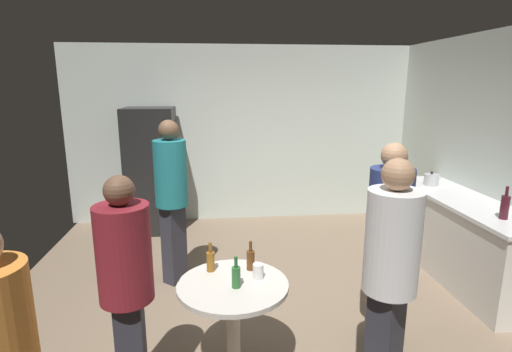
# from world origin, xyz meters

# --- Properties ---
(ground_plane) EXTENTS (5.20, 5.20, 0.10)m
(ground_plane) POSITION_xyz_m (0.00, 0.00, -0.05)
(ground_plane) COLOR #7A6651
(wall_back) EXTENTS (5.32, 0.06, 2.70)m
(wall_back) POSITION_xyz_m (0.00, 2.63, 1.35)
(wall_back) COLOR beige
(wall_back) RESTS_ON ground_plane
(refrigerator) EXTENTS (0.70, 0.68, 1.80)m
(refrigerator) POSITION_xyz_m (-1.34, 2.20, 0.90)
(refrigerator) COLOR black
(refrigerator) RESTS_ON ground_plane
(kitchen_counter) EXTENTS (0.64, 2.19, 0.90)m
(kitchen_counter) POSITION_xyz_m (2.28, 0.37, 0.45)
(kitchen_counter) COLOR beige
(kitchen_counter) RESTS_ON ground_plane
(kettle) EXTENTS (0.24, 0.17, 0.18)m
(kettle) POSITION_xyz_m (2.23, 0.97, 0.97)
(kettle) COLOR #B2B2B7
(kettle) RESTS_ON kitchen_counter
(wine_bottle_on_counter) EXTENTS (0.08, 0.08, 0.31)m
(wine_bottle_on_counter) POSITION_xyz_m (2.24, -0.30, 1.02)
(wine_bottle_on_counter) COLOR #3F141E
(wine_bottle_on_counter) RESTS_ON kitchen_counter
(foreground_table) EXTENTS (0.80, 0.80, 0.73)m
(foreground_table) POSITION_xyz_m (-0.31, -0.96, 0.63)
(foreground_table) COLOR beige
(foreground_table) RESTS_ON ground_plane
(beer_bottle_amber) EXTENTS (0.06, 0.06, 0.23)m
(beer_bottle_amber) POSITION_xyz_m (-0.47, -0.75, 0.82)
(beer_bottle_amber) COLOR #8C5919
(beer_bottle_amber) RESTS_ON foreground_table
(beer_bottle_brown) EXTENTS (0.06, 0.06, 0.23)m
(beer_bottle_brown) POSITION_xyz_m (-0.16, -0.76, 0.82)
(beer_bottle_brown) COLOR #593314
(beer_bottle_brown) RESTS_ON foreground_table
(beer_bottle_green) EXTENTS (0.06, 0.06, 0.23)m
(beer_bottle_green) POSITION_xyz_m (-0.29, -1.02, 0.82)
(beer_bottle_green) COLOR #26662D
(beer_bottle_green) RESTS_ON foreground_table
(plastic_cup_white) EXTENTS (0.08, 0.08, 0.11)m
(plastic_cup_white) POSITION_xyz_m (-0.12, -0.90, 0.79)
(plastic_cup_white) COLOR white
(plastic_cup_white) RESTS_ON foreground_table
(person_in_white_shirt) EXTENTS (0.48, 0.48, 1.69)m
(person_in_white_shirt) POSITION_xyz_m (0.67, -1.34, 0.99)
(person_in_white_shirt) COLOR #2D2D38
(person_in_white_shirt) RESTS_ON ground_plane
(person_in_maroon_shirt) EXTENTS (0.37, 0.37, 1.60)m
(person_in_maroon_shirt) POSITION_xyz_m (-0.99, -1.19, 0.93)
(person_in_maroon_shirt) COLOR #2D2D38
(person_in_maroon_shirt) RESTS_ON ground_plane
(person_in_teal_shirt) EXTENTS (0.48, 0.48, 1.77)m
(person_in_teal_shirt) POSITION_xyz_m (-0.88, 0.54, 1.04)
(person_in_teal_shirt) COLOR #2D2D38
(person_in_teal_shirt) RESTS_ON ground_plane
(person_in_navy_shirt) EXTENTS (0.36, 0.36, 1.69)m
(person_in_navy_shirt) POSITION_xyz_m (0.93, -0.72, 0.99)
(person_in_navy_shirt) COLOR #2D2D38
(person_in_navy_shirt) RESTS_ON ground_plane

